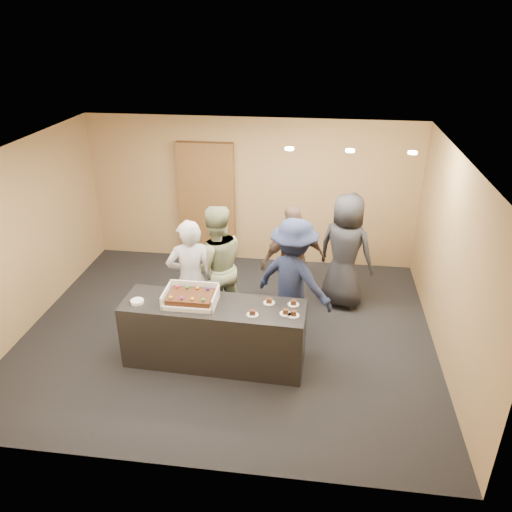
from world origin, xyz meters
name	(u,v)px	position (x,y,z in m)	size (l,w,h in m)	color
room	(226,250)	(0.00, 0.00, 1.35)	(6.04, 6.00, 2.70)	black
serving_counter	(214,333)	(-0.05, -0.70, 0.45)	(2.40, 0.70, 0.90)	black
storage_cabinet	(207,203)	(-0.82, 2.41, 1.13)	(1.03, 0.15, 2.26)	brown
cake_box	(191,299)	(-0.34, -0.68, 0.95)	(0.68, 0.47, 0.20)	white
sheet_cake	(191,297)	(-0.34, -0.70, 1.00)	(0.58, 0.40, 0.11)	#33190B
plate_stack	(137,302)	(-1.04, -0.79, 0.92)	(0.17, 0.17, 0.04)	white
slice_a	(252,313)	(0.49, -0.88, 0.92)	(0.15, 0.15, 0.07)	white
slice_b	(269,301)	(0.66, -0.57, 0.92)	(0.15, 0.15, 0.07)	white
slice_c	(286,312)	(0.90, -0.80, 0.92)	(0.15, 0.15, 0.07)	white
slice_d	(294,303)	(0.98, -0.57, 0.92)	(0.15, 0.15, 0.07)	white
slice_e	(293,314)	(1.00, -0.83, 0.92)	(0.15, 0.15, 0.07)	white
person_server_grey	(191,280)	(-0.50, -0.10, 0.91)	(0.66, 0.43, 1.81)	#A8A8AD
person_sage_man	(216,266)	(-0.22, 0.28, 0.95)	(0.92, 0.72, 1.89)	gray
person_navy_man	(294,280)	(0.94, 0.07, 0.91)	(1.18, 0.68, 1.83)	#1C2340
person_brown_extra	(293,261)	(0.89, 0.74, 0.88)	(1.03, 0.43, 1.76)	brown
person_dark_suit	(345,251)	(1.69, 1.08, 0.94)	(0.92, 0.60, 1.88)	#242428
ceiling_spotlights	(350,151)	(1.60, 0.50, 2.67)	(1.72, 0.12, 0.03)	#FFEAC6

